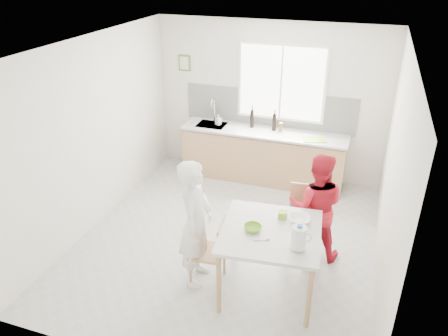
# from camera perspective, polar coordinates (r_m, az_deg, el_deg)

# --- Properties ---
(ground) EXTENTS (4.50, 4.50, 0.00)m
(ground) POSITION_cam_1_polar(r_m,az_deg,el_deg) (6.28, 0.50, -9.32)
(ground) COLOR #B7B7B2
(ground) RESTS_ON ground
(room_shell) EXTENTS (4.50, 4.50, 4.50)m
(room_shell) POSITION_cam_1_polar(r_m,az_deg,el_deg) (5.48, 0.57, 4.74)
(room_shell) COLOR silver
(room_shell) RESTS_ON ground
(window) EXTENTS (1.50, 0.06, 1.30)m
(window) POSITION_cam_1_polar(r_m,az_deg,el_deg) (7.46, 7.51, 10.96)
(window) COLOR white
(window) RESTS_ON room_shell
(backsplash) EXTENTS (3.00, 0.02, 0.65)m
(backsplash) POSITION_cam_1_polar(r_m,az_deg,el_deg) (7.65, 5.84, 7.72)
(backsplash) COLOR white
(backsplash) RESTS_ON room_shell
(picture_frame) EXTENTS (0.22, 0.03, 0.28)m
(picture_frame) POSITION_cam_1_polar(r_m,az_deg,el_deg) (7.93, -5.20, 13.50)
(picture_frame) COLOR #467F3A
(picture_frame) RESTS_ON room_shell
(kitchen_counter) EXTENTS (2.84, 0.64, 1.37)m
(kitchen_counter) POSITION_cam_1_polar(r_m,az_deg,el_deg) (7.69, 5.04, 1.38)
(kitchen_counter) COLOR tan
(kitchen_counter) RESTS_ON ground
(dining_table) EXTENTS (1.22, 1.22, 0.86)m
(dining_table) POSITION_cam_1_polar(r_m,az_deg,el_deg) (5.04, 6.10, -8.92)
(dining_table) COLOR silver
(dining_table) RESTS_ON ground
(chair_left) EXTENTS (0.44, 0.44, 0.86)m
(chair_left) POSITION_cam_1_polar(r_m,az_deg,el_deg) (5.31, -1.51, -10.57)
(chair_left) COLOR tan
(chair_left) RESTS_ON ground
(chair_far) EXTENTS (0.50, 0.50, 0.98)m
(chair_far) POSITION_cam_1_polar(r_m,az_deg,el_deg) (5.84, 10.49, -6.48)
(chair_far) COLOR tan
(chair_far) RESTS_ON ground
(person_white) EXTENTS (0.45, 0.63, 1.62)m
(person_white) POSITION_cam_1_polar(r_m,az_deg,el_deg) (5.16, -3.70, -7.28)
(person_white) COLOR white
(person_white) RESTS_ON ground
(person_red) EXTENTS (0.77, 0.63, 1.48)m
(person_red) POSITION_cam_1_polar(r_m,az_deg,el_deg) (5.73, 11.91, -4.99)
(person_red) COLOR red
(person_red) RESTS_ON ground
(bowl_green) EXTENTS (0.22, 0.22, 0.06)m
(bowl_green) POSITION_cam_1_polar(r_m,az_deg,el_deg) (4.95, 3.78, -7.84)
(bowl_green) COLOR #71B329
(bowl_green) RESTS_ON dining_table
(bowl_white) EXTENTS (0.26, 0.26, 0.06)m
(bowl_white) POSITION_cam_1_polar(r_m,az_deg,el_deg) (5.17, 9.85, -6.63)
(bowl_white) COLOR white
(bowl_white) RESTS_ON dining_table
(milk_jug) EXTENTS (0.22, 0.16, 0.28)m
(milk_jug) POSITION_cam_1_polar(r_m,az_deg,el_deg) (4.66, 9.79, -8.92)
(milk_jug) COLOR white
(milk_jug) RESTS_ON dining_table
(green_box) EXTENTS (0.11, 0.11, 0.09)m
(green_box) POSITION_cam_1_polar(r_m,az_deg,el_deg) (5.19, 7.68, -6.08)
(green_box) COLOR #83B82A
(green_box) RESTS_ON dining_table
(spoon) EXTENTS (0.15, 0.08, 0.01)m
(spoon) POSITION_cam_1_polar(r_m,az_deg,el_deg) (4.81, 4.86, -9.34)
(spoon) COLOR #A5A5AA
(spoon) RESTS_ON dining_table
(cutting_board) EXTENTS (0.41, 0.35, 0.01)m
(cutting_board) POSITION_cam_1_polar(r_m,az_deg,el_deg) (7.25, 11.70, 3.66)
(cutting_board) COLOR #80C42D
(cutting_board) RESTS_ON kitchen_counter
(wine_bottle_a) EXTENTS (0.07, 0.07, 0.32)m
(wine_bottle_a) POSITION_cam_1_polar(r_m,az_deg,el_deg) (7.59, 3.68, 6.48)
(wine_bottle_a) COLOR black
(wine_bottle_a) RESTS_ON kitchen_counter
(wine_bottle_b) EXTENTS (0.07, 0.07, 0.30)m
(wine_bottle_b) POSITION_cam_1_polar(r_m,az_deg,el_deg) (7.48, 6.59, 5.98)
(wine_bottle_b) COLOR black
(wine_bottle_b) RESTS_ON kitchen_counter
(jar_amber) EXTENTS (0.06, 0.06, 0.16)m
(jar_amber) POSITION_cam_1_polar(r_m,az_deg,el_deg) (7.46, 7.42, 5.30)
(jar_amber) COLOR brown
(jar_amber) RESTS_ON kitchen_counter
(soap_bottle) EXTENTS (0.11, 0.11, 0.18)m
(soap_bottle) POSITION_cam_1_polar(r_m,az_deg,el_deg) (7.72, -0.74, 6.33)
(soap_bottle) COLOR #999999
(soap_bottle) RESTS_ON kitchen_counter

